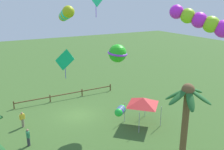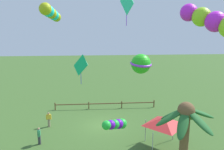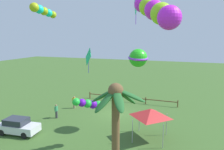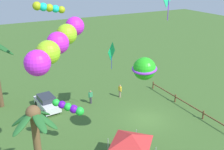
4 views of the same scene
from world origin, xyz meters
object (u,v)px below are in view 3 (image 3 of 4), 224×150
object	(u,v)px
festival_tent	(151,113)
kite_tube_2	(156,11)
palm_tree_0	(116,112)
kite_diamond_4	(136,3)
kite_diamond_1	(88,57)
parked_car_0	(18,126)
kite_tube_0	(89,104)
spectator_1	(56,111)
kite_tube_5	(43,11)
spectator_0	(74,102)
kite_ball_3	(138,58)

from	to	relation	value
festival_tent	kite_tube_2	xyz separation A→B (m)	(-1.02, 5.47, 8.11)
palm_tree_0	kite_diamond_4	xyz separation A→B (m)	(1.69, -11.41, 7.96)
palm_tree_0	kite_diamond_1	xyz separation A→B (m)	(6.08, -8.72, 2.37)
parked_car_0	kite_tube_0	size ratio (longest dim) A/B	1.82
spectator_1	kite_tube_5	size ratio (longest dim) A/B	0.60
spectator_0	festival_tent	world-z (taller)	festival_tent
kite_tube_0	kite_diamond_1	distance (m)	6.71
kite_diamond_1	kite_diamond_4	bearing A→B (deg)	-148.44
festival_tent	kite_diamond_4	distance (m)	11.52
parked_car_0	kite_tube_0	bearing A→B (deg)	-179.59
kite_tube_0	kite_tube_2	size ratio (longest dim) A/B	0.58
spectator_0	kite_tube_2	bearing A→B (deg)	137.88
spectator_0	kite_diamond_4	distance (m)	14.27
spectator_1	spectator_0	bearing A→B (deg)	-92.56
kite_tube_0	kite_diamond_4	world-z (taller)	kite_diamond_4
parked_car_0	kite_ball_3	xyz separation A→B (m)	(-10.29, -5.32, 6.34)
spectator_0	kite_tube_0	xyz separation A→B (m)	(-6.24, 8.33, 2.94)
kite_diamond_4	spectator_0	bearing A→B (deg)	-2.63
kite_tube_0	kite_ball_3	xyz separation A→B (m)	(-2.76, -5.27, 3.34)
kite_tube_2	kite_ball_3	world-z (taller)	kite_tube_2
festival_tent	parked_car_0	bearing A→B (deg)	15.04
kite_diamond_1	spectator_0	bearing A→B (deg)	-39.94
festival_tent	kite_diamond_4	xyz separation A→B (m)	(2.69, -4.79, 10.13)
parked_car_0	festival_tent	distance (m)	12.56
kite_tube_2	kite_tube_0	bearing A→B (deg)	-22.60
kite_ball_3	festival_tent	bearing A→B (deg)	129.41
kite_diamond_1	kite_tube_2	xyz separation A→B (m)	(-8.10, 7.56, 3.57)
spectator_0	kite_tube_5	size ratio (longest dim) A/B	0.60
kite_diamond_4	kite_tube_5	size ratio (longest dim) A/B	1.31
kite_diamond_1	kite_diamond_4	distance (m)	7.59
spectator_1	kite_tube_0	distance (m)	8.43
spectator_1	kite_diamond_1	distance (m)	7.31
spectator_0	kite_ball_3	distance (m)	11.40
festival_tent	kite_tube_5	xyz separation A→B (m)	(8.51, 3.15, 8.74)
palm_tree_0	parked_car_0	xyz separation A→B (m)	(11.02, -3.40, -3.89)
palm_tree_0	kite_tube_5	xyz separation A→B (m)	(7.51, -3.47, 6.56)
parked_car_0	kite_diamond_1	world-z (taller)	kite_diamond_1
kite_diamond_1	kite_ball_3	bearing A→B (deg)	179.97
palm_tree_0	spectator_0	xyz separation A→B (m)	(9.73, -11.78, -3.83)
spectator_1	kite_diamond_4	world-z (taller)	kite_diamond_4
parked_car_0	spectator_1	world-z (taller)	spectator_1
kite_tube_2	kite_ball_3	distance (m)	8.77
festival_tent	kite_tube_0	distance (m)	5.64
kite_tube_5	kite_diamond_4	bearing A→B (deg)	-126.23
parked_car_0	kite_tube_0	xyz separation A→B (m)	(-7.53, -0.05, 3.00)
spectator_1	kite_tube_5	xyz separation A→B (m)	(-2.39, 4.60, 10.39)
palm_tree_0	spectator_0	bearing A→B (deg)	-50.44
kite_diamond_4	festival_tent	bearing A→B (deg)	119.31
palm_tree_0	kite_diamond_4	bearing A→B (deg)	-81.56
kite_diamond_4	kite_tube_5	bearing A→B (deg)	53.77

